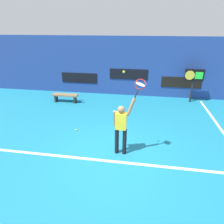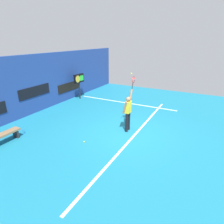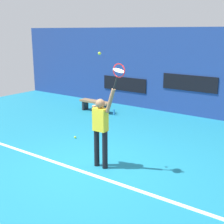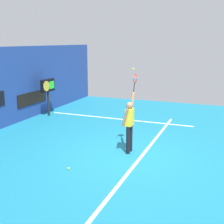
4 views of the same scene
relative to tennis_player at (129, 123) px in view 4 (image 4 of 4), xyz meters
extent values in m
plane|color=teal|center=(-0.23, -0.14, -1.01)|extent=(18.00, 18.00, 0.00)
cube|color=black|center=(2.77, 5.80, -0.09)|extent=(2.20, 0.03, 0.60)
cube|color=white|center=(-0.23, -0.49, -1.00)|extent=(10.00, 0.10, 0.01)
cube|color=white|center=(3.87, 1.86, -1.00)|extent=(0.10, 7.00, 0.01)
cylinder|color=black|center=(-0.13, 0.00, -0.55)|extent=(0.13, 0.13, 0.92)
cylinder|color=black|center=(0.12, 0.00, -0.55)|extent=(0.13, 0.13, 0.92)
cube|color=yellow|center=(-0.01, 0.00, 0.18)|extent=(0.34, 0.20, 0.55)
sphere|color=#8C6647|center=(-0.01, 0.00, 0.57)|extent=(0.22, 0.22, 0.22)
cylinder|color=#8C6647|center=(0.29, 0.00, 0.67)|extent=(0.27, 0.09, 0.58)
cylinder|color=#8C6647|center=(-0.21, 0.08, 0.21)|extent=(0.09, 0.23, 0.58)
cylinder|color=black|center=(0.42, 0.00, 1.09)|extent=(0.13, 0.03, 0.30)
torus|color=red|center=(0.52, 0.00, 1.37)|extent=(0.40, 0.02, 0.40)
cylinder|color=silver|center=(0.52, 0.00, 1.37)|extent=(0.25, 0.27, 0.09)
sphere|color=#CCE033|center=(0.05, -0.08, 1.72)|extent=(0.07, 0.07, 0.07)
cylinder|color=black|center=(3.25, 5.24, -0.41)|extent=(0.10, 0.10, 1.20)
cube|color=black|center=(3.25, 5.24, 0.49)|extent=(0.95, 0.18, 0.60)
cylinder|color=gold|center=(3.00, 5.14, 0.49)|extent=(0.48, 0.02, 0.48)
cube|color=#26D833|center=(3.46, 5.14, 0.49)|extent=(0.38, 0.02, 0.36)
sphere|color=#CCE033|center=(-1.94, 1.18, -0.98)|extent=(0.07, 0.07, 0.07)
camera|label=1|loc=(0.55, -5.21, 2.87)|focal=30.66mm
camera|label=2|loc=(-7.76, -3.25, 3.14)|focal=30.87mm
camera|label=3|loc=(4.39, -5.57, 2.20)|focal=50.40mm
camera|label=4|loc=(-8.80, -2.91, 2.57)|focal=47.71mm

